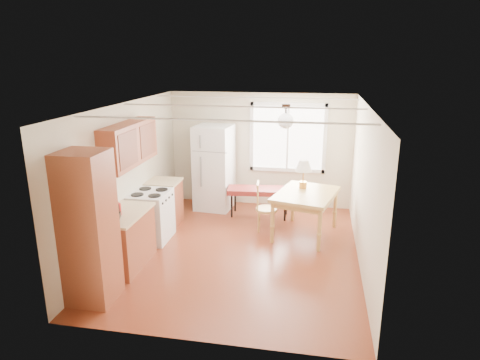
% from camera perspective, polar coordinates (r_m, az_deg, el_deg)
% --- Properties ---
extents(room_shell, '(4.60, 5.60, 2.62)m').
position_cam_1_polar(room_shell, '(7.07, -0.05, -0.23)').
color(room_shell, '#5B2112').
rests_on(room_shell, ground).
extents(kitchen_run, '(0.65, 3.40, 2.20)m').
position_cam_1_polar(kitchen_run, '(7.14, -14.72, -4.10)').
color(kitchen_run, brown).
rests_on(kitchen_run, ground).
extents(window_unit, '(1.64, 0.05, 1.51)m').
position_cam_1_polar(window_unit, '(9.32, 6.39, 5.62)').
color(window_unit, white).
rests_on(window_unit, room_shell).
extents(pendant_light, '(0.26, 0.26, 0.40)m').
position_cam_1_polar(pendant_light, '(7.16, 6.11, 7.97)').
color(pendant_light, black).
rests_on(pendant_light, room_shell).
extents(refrigerator, '(0.82, 0.82, 1.83)m').
position_cam_1_polar(refrigerator, '(9.30, -3.48, 1.67)').
color(refrigerator, white).
rests_on(refrigerator, ground).
extents(bench, '(1.36, 0.62, 0.61)m').
position_cam_1_polar(bench, '(8.89, 2.61, -1.52)').
color(bench, maroon).
rests_on(bench, ground).
extents(dining_table, '(1.30, 1.54, 0.83)m').
position_cam_1_polar(dining_table, '(7.99, 8.77, -2.38)').
color(dining_table, '#B58C45').
rests_on(dining_table, ground).
extents(chair, '(0.42, 0.41, 0.94)m').
position_cam_1_polar(chair, '(8.18, 2.94, -3.15)').
color(chair, '#B58C45').
rests_on(chair, ground).
extents(table_lamp, '(0.31, 0.31, 0.54)m').
position_cam_1_polar(table_lamp, '(8.12, 8.48, 1.61)').
color(table_lamp, '#B47F39').
rests_on(table_lamp, dining_table).
extents(coffee_maker, '(0.22, 0.26, 0.34)m').
position_cam_1_polar(coffee_maker, '(6.68, -16.56, -3.98)').
color(coffee_maker, black).
rests_on(coffee_maker, kitchen_run).
extents(kettle, '(0.13, 0.13, 0.25)m').
position_cam_1_polar(kettle, '(6.81, -16.12, -3.72)').
color(kettle, red).
rests_on(kettle, kitchen_run).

